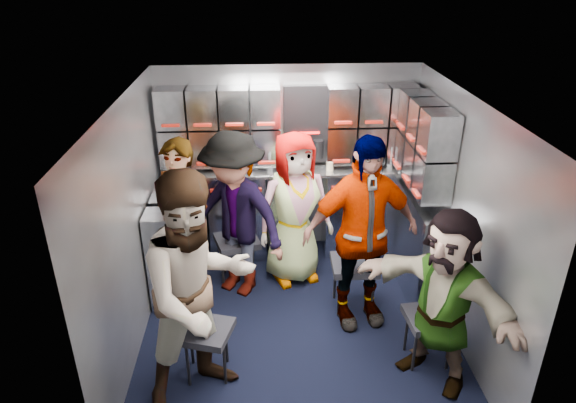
{
  "coord_description": "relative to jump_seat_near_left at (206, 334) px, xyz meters",
  "views": [
    {
      "loc": [
        -0.31,
        -3.83,
        3.11
      ],
      "look_at": [
        -0.07,
        0.35,
        1.09
      ],
      "focal_mm": 32.0,
      "sensor_mm": 36.0,
      "label": 1
    }
  ],
  "objects": [
    {
      "name": "floor",
      "position": [
        0.77,
        0.6,
        -0.41
      ],
      "size": [
        3.0,
        3.0,
        0.0
      ],
      "primitive_type": "plane",
      "color": "black",
      "rests_on": "ground"
    },
    {
      "name": "wall_back",
      "position": [
        0.77,
        2.1,
        0.64
      ],
      "size": [
        2.8,
        0.04,
        2.1
      ],
      "primitive_type": "cube",
      "color": "gray",
      "rests_on": "ground"
    },
    {
      "name": "wall_left",
      "position": [
        -0.63,
        0.6,
        0.64
      ],
      "size": [
        0.04,
        3.0,
        2.1
      ],
      "primitive_type": "cube",
      "color": "gray",
      "rests_on": "ground"
    },
    {
      "name": "wall_right",
      "position": [
        2.17,
        0.6,
        0.64
      ],
      "size": [
        0.04,
        3.0,
        2.1
      ],
      "primitive_type": "cube",
      "color": "gray",
      "rests_on": "ground"
    },
    {
      "name": "ceiling",
      "position": [
        0.77,
        0.6,
        1.69
      ],
      "size": [
        2.8,
        3.0,
        0.02
      ],
      "primitive_type": "cube",
      "color": "silver",
      "rests_on": "wall_back"
    },
    {
      "name": "cart_bank_back",
      "position": [
        0.77,
        1.89,
        0.09
      ],
      "size": [
        2.68,
        0.38,
        0.99
      ],
      "primitive_type": "cube",
      "color": "gray",
      "rests_on": "ground"
    },
    {
      "name": "cart_bank_left",
      "position": [
        -0.42,
        1.16,
        0.09
      ],
      "size": [
        0.38,
        0.76,
        0.99
      ],
      "primitive_type": "cube",
      "color": "gray",
      "rests_on": "ground"
    },
    {
      "name": "counter",
      "position": [
        0.77,
        1.89,
        0.61
      ],
      "size": [
        2.68,
        0.42,
        0.03
      ],
      "primitive_type": "cube",
      "color": "#B6B8BD",
      "rests_on": "cart_bank_back"
    },
    {
      "name": "locker_bank_back",
      "position": [
        0.77,
        1.95,
        1.08
      ],
      "size": [
        2.68,
        0.28,
        0.82
      ],
      "primitive_type": "cube",
      "color": "gray",
      "rests_on": "wall_back"
    },
    {
      "name": "locker_bank_right",
      "position": [
        2.02,
        1.3,
        1.08
      ],
      "size": [
        0.28,
        1.0,
        0.82
      ],
      "primitive_type": "cube",
      "color": "gray",
      "rests_on": "wall_right"
    },
    {
      "name": "right_cabinet",
      "position": [
        2.02,
        1.2,
        0.09
      ],
      "size": [
        0.28,
        1.2,
        1.0
      ],
      "primitive_type": "cube",
      "color": "gray",
      "rests_on": "ground"
    },
    {
      "name": "coffee_niche",
      "position": [
        0.95,
        2.01,
        1.06
      ],
      "size": [
        0.46,
        0.16,
        0.84
      ],
      "primitive_type": null,
      "color": "black",
      "rests_on": "wall_back"
    },
    {
      "name": "red_latch_strip",
      "position": [
        0.77,
        1.69,
        0.47
      ],
      "size": [
        2.6,
        0.02,
        0.03
      ],
      "primitive_type": "cube",
      "color": "#9B180E",
      "rests_on": "cart_bank_back"
    },
    {
      "name": "jump_seat_near_left",
      "position": [
        0.0,
        0.0,
        0.0
      ],
      "size": [
        0.48,
        0.46,
        0.46
      ],
      "rotation": [
        0.0,
        0.0,
        -0.28
      ],
      "color": "black",
      "rests_on": "ground"
    },
    {
      "name": "jump_seat_mid_left",
      "position": [
        0.2,
        1.36,
        0.03
      ],
      "size": [
        0.51,
        0.5,
        0.49
      ],
      "rotation": [
        0.0,
        0.0,
        0.29
      ],
      "color": "black",
      "rests_on": "ground"
    },
    {
      "name": "jump_seat_center",
      "position": [
        0.8,
        1.55,
        -0.04
      ],
      "size": [
        0.42,
        0.41,
        0.42
      ],
      "rotation": [
        0.0,
        0.0,
        0.22
      ],
      "color": "black",
      "rests_on": "ground"
    },
    {
      "name": "jump_seat_mid_right",
      "position": [
        1.33,
        0.83,
        0.04
      ],
      "size": [
        0.44,
        0.42,
        0.5
      ],
      "rotation": [
        0.0,
        0.0,
        -0.03
      ],
      "color": "black",
      "rests_on": "ground"
    },
    {
      "name": "jump_seat_near_right",
      "position": [
        1.82,
        0.05,
        0.0
      ],
      "size": [
        0.42,
        0.4,
        0.46
      ],
      "rotation": [
        0.0,
        0.0,
        0.07
      ],
      "color": "black",
      "rests_on": "ground"
    },
    {
      "name": "attendant_standing",
      "position": [
        -0.28,
        1.05,
        0.42
      ],
      "size": [
        0.72,
        0.64,
        1.66
      ],
      "primitive_type": "imported",
      "rotation": [
        0.0,
        0.0,
        -0.51
      ],
      "color": "black",
      "rests_on": "ground"
    },
    {
      "name": "attendant_arc_a",
      "position": [
        0.0,
        -0.18,
        0.53
      ],
      "size": [
        1.15,
        1.09,
        1.87
      ],
      "primitive_type": "imported",
      "rotation": [
        0.0,
        0.0,
        0.58
      ],
      "color": "black",
      "rests_on": "ground"
    },
    {
      "name": "attendant_arc_b",
      "position": [
        0.2,
        1.18,
        0.43
      ],
      "size": [
        1.25,
        1.12,
        1.69
      ],
      "primitive_type": "imported",
      "rotation": [
        0.0,
        0.0,
        -0.57
      ],
      "color": "black",
      "rests_on": "ground"
    },
    {
      "name": "attendant_arc_c",
      "position": [
        0.8,
        1.37,
        0.4
      ],
      "size": [
        0.9,
        0.72,
        1.61
      ],
      "primitive_type": "imported",
      "rotation": [
        0.0,
        0.0,
        0.3
      ],
      "color": "black",
      "rests_on": "ground"
    },
    {
      "name": "attendant_arc_d",
      "position": [
        1.33,
        0.65,
        0.5
      ],
      "size": [
        1.12,
        0.63,
        1.81
      ],
      "primitive_type": "imported",
      "rotation": [
        0.0,
        0.0,
        0.18
      ],
      "color": "black",
      "rests_on": "ground"
    },
    {
      "name": "attendant_arc_e",
      "position": [
        1.82,
        -0.13,
        0.34
      ],
      "size": [
        1.26,
        1.34,
        1.5
      ],
      "primitive_type": "imported",
      "rotation": [
        0.0,
        0.0,
        -0.84
      ],
      "color": "black",
      "rests_on": "ground"
    },
    {
      "name": "bottle_left",
      "position": [
        0.56,
        1.84,
        0.74
      ],
      "size": [
        0.07,
        0.07,
        0.23
      ],
      "primitive_type": "cylinder",
      "color": "white",
      "rests_on": "counter"
    },
    {
      "name": "bottle_mid",
      "position": [
        1.0,
        1.84,
        0.74
      ],
      "size": [
        0.07,
        0.07,
        0.24
      ],
      "primitive_type": "cylinder",
      "color": "white",
      "rests_on": "counter"
    },
    {
      "name": "bottle_right",
      "position": [
        1.85,
        1.84,
        0.75
      ],
      "size": [
        0.06,
        0.06,
        0.25
      ],
      "primitive_type": "cylinder",
      "color": "white",
      "rests_on": "counter"
    },
    {
      "name": "cup_left",
      "position": [
        0.09,
        1.83,
        0.67
      ],
      "size": [
        0.09,
        0.09,
        0.09
      ],
      "primitive_type": "cylinder",
      "color": "tan",
      "rests_on": "counter"
    },
    {
      "name": "cup_right",
      "position": [
        1.2,
        1.83,
        0.67
      ],
      "size": [
        0.07,
        0.07,
        0.1
      ],
      "primitive_type": "cylinder",
      "color": "tan",
      "rests_on": "counter"
    }
  ]
}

